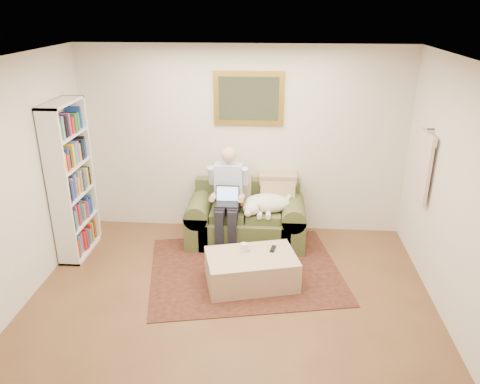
# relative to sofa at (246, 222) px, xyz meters

# --- Properties ---
(room_shell) EXTENTS (4.51, 5.00, 2.61)m
(room_shell) POSITION_rel_sofa_xyz_m (-0.09, -1.71, 1.03)
(room_shell) COLOR brown
(room_shell) RESTS_ON ground
(rug) EXTENTS (2.61, 2.25, 0.01)m
(rug) POSITION_rel_sofa_xyz_m (0.04, -0.79, -0.27)
(rug) COLOR black
(rug) RESTS_ON room_shell
(sofa) EXTENTS (1.59, 0.81, 0.95)m
(sofa) POSITION_rel_sofa_xyz_m (0.00, 0.00, 0.00)
(sofa) COLOR #4E5C31
(sofa) RESTS_ON room_shell
(seated_man) EXTENTS (0.52, 0.75, 1.34)m
(seated_man) POSITION_rel_sofa_xyz_m (-0.24, -0.15, 0.39)
(seated_man) COLOR #8CA2D8
(seated_man) RESTS_ON sofa
(laptop) EXTENTS (0.31, 0.24, 0.22)m
(laptop) POSITION_rel_sofa_xyz_m (-0.24, -0.21, 0.43)
(laptop) COLOR black
(laptop) RESTS_ON seated_man
(sleeping_dog) EXTENTS (0.65, 0.41, 0.24)m
(sleeping_dog) POSITION_rel_sofa_xyz_m (0.29, -0.08, 0.33)
(sleeping_dog) COLOR white
(sleeping_dog) RESTS_ON sofa
(ottoman) EXTENTS (1.16, 0.89, 0.37)m
(ottoman) POSITION_rel_sofa_xyz_m (0.13, -1.08, -0.09)
(ottoman) COLOR tan
(ottoman) RESTS_ON room_shell
(coffee_mug) EXTENTS (0.08, 0.08, 0.10)m
(coffee_mug) POSITION_rel_sofa_xyz_m (0.03, -0.98, 0.15)
(coffee_mug) COLOR white
(coffee_mug) RESTS_ON ottoman
(tv_remote) EXTENTS (0.08, 0.16, 0.02)m
(tv_remote) POSITION_rel_sofa_xyz_m (0.37, -0.91, 0.11)
(tv_remote) COLOR black
(tv_remote) RESTS_ON ottoman
(bookshelf) EXTENTS (0.28, 0.80, 2.00)m
(bookshelf) POSITION_rel_sofa_xyz_m (-2.19, -0.46, 0.73)
(bookshelf) COLOR white
(bookshelf) RESTS_ON room_shell
(wall_mirror) EXTENTS (0.94, 0.04, 0.72)m
(wall_mirror) POSITION_rel_sofa_xyz_m (0.00, 0.41, 1.63)
(wall_mirror) COLOR gold
(wall_mirror) RESTS_ON room_shell
(hanging_shirt) EXTENTS (0.06, 0.52, 0.90)m
(hanging_shirt) POSITION_rel_sofa_xyz_m (2.10, -0.46, 1.08)
(hanging_shirt) COLOR beige
(hanging_shirt) RESTS_ON room_shell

